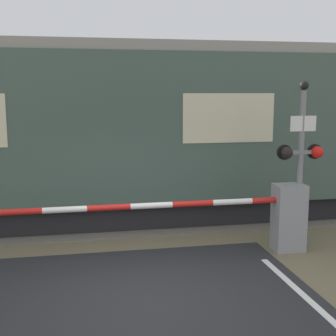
% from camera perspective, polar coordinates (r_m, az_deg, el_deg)
% --- Properties ---
extents(ground_plane, '(80.00, 80.00, 0.00)m').
position_cam_1_polar(ground_plane, '(7.64, -3.07, -15.03)').
color(ground_plane, '#6B6047').
extents(track_bed, '(36.00, 3.20, 0.13)m').
position_cam_1_polar(track_bed, '(11.80, -6.07, -6.08)').
color(track_bed, '#666056').
rests_on(track_bed, ground_plane).
extents(train, '(21.01, 2.73, 4.25)m').
position_cam_1_polar(train, '(11.85, 5.32, 4.57)').
color(train, black).
rests_on(train, ground_plane).
extents(crossing_barrier, '(6.71, 0.44, 1.34)m').
position_cam_1_polar(crossing_barrier, '(9.40, 11.40, -5.70)').
color(crossing_barrier, gray).
rests_on(crossing_barrier, ground_plane).
extents(signal_post, '(0.94, 0.26, 3.35)m').
position_cam_1_polar(signal_post, '(9.58, 15.91, 1.53)').
color(signal_post, gray).
rests_on(signal_post, ground_plane).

